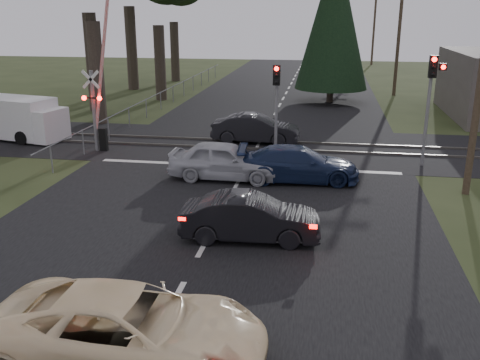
% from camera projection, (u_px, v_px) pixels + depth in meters
% --- Properties ---
extents(ground, '(120.00, 120.00, 0.00)m').
position_uv_depth(ground, '(204.00, 246.00, 15.34)').
color(ground, '#293317').
rests_on(ground, ground).
extents(road, '(14.00, 100.00, 0.01)m').
position_uv_depth(road, '(252.00, 156.00, 24.74)').
color(road, black).
rests_on(road, ground).
extents(rail_corridor, '(120.00, 8.00, 0.01)m').
position_uv_depth(rail_corridor, '(258.00, 146.00, 26.62)').
color(rail_corridor, black).
rests_on(rail_corridor, ground).
extents(stop_line, '(13.00, 0.35, 0.00)m').
position_uv_depth(stop_line, '(246.00, 166.00, 23.05)').
color(stop_line, silver).
rests_on(stop_line, ground).
extents(rail_near, '(120.00, 0.12, 0.10)m').
position_uv_depth(rail_near, '(256.00, 149.00, 25.86)').
color(rail_near, '#59544C').
rests_on(rail_near, ground).
extents(rail_far, '(120.00, 0.12, 0.10)m').
position_uv_depth(rail_far, '(260.00, 141.00, 27.36)').
color(rail_far, '#59544C').
rests_on(rail_far, ground).
extents(crossing_signal, '(1.62, 0.38, 6.96)m').
position_uv_depth(crossing_signal, '(98.00, 108.00, 25.03)').
color(crossing_signal, slate).
rests_on(crossing_signal, ground).
extents(traffic_signal_right, '(0.68, 0.48, 4.70)m').
position_uv_depth(traffic_signal_right, '(432.00, 90.00, 22.09)').
color(traffic_signal_right, slate).
rests_on(traffic_signal_right, ground).
extents(traffic_signal_center, '(0.32, 0.48, 4.10)m').
position_uv_depth(traffic_signal_center, '(276.00, 94.00, 24.37)').
color(traffic_signal_center, slate).
rests_on(traffic_signal_center, ground).
extents(utility_pole_mid, '(1.80, 0.26, 9.00)m').
position_uv_depth(utility_pole_mid, '(399.00, 34.00, 40.81)').
color(utility_pole_mid, '#4C3D2D').
rests_on(utility_pole_mid, ground).
extents(utility_pole_far, '(1.80, 0.26, 9.00)m').
position_uv_depth(utility_pole_far, '(374.00, 25.00, 64.32)').
color(utility_pole_far, '#4C3D2D').
rests_on(utility_pole_far, ground).
extents(conifer_tree, '(5.20, 5.20, 11.00)m').
position_uv_depth(conifer_tree, '(334.00, 17.00, 37.43)').
color(conifer_tree, '#473D33').
rests_on(conifer_tree, ground).
extents(fence_left, '(0.10, 36.00, 1.20)m').
position_uv_depth(fence_left, '(167.00, 106.00, 37.69)').
color(fence_left, slate).
rests_on(fence_left, ground).
extents(cream_coupe, '(5.30, 2.46, 1.47)m').
position_uv_depth(cream_coupe, '(128.00, 329.00, 10.03)').
color(cream_coupe, '#FFE6B6').
rests_on(cream_coupe, ground).
extents(dark_hatchback, '(4.13, 1.64, 1.34)m').
position_uv_depth(dark_hatchback, '(250.00, 218.00, 15.58)').
color(dark_hatchback, black).
rests_on(dark_hatchback, ground).
extents(silver_car, '(4.45, 1.84, 1.51)m').
position_uv_depth(silver_car, '(225.00, 161.00, 21.19)').
color(silver_car, '#AFB0B7').
rests_on(silver_car, ground).
extents(blue_sedan, '(4.87, 2.29, 1.37)m').
position_uv_depth(blue_sedan, '(298.00, 164.00, 20.96)').
color(blue_sedan, '#162344').
rests_on(blue_sedan, ground).
extents(dark_car_far, '(4.40, 1.62, 1.44)m').
position_uv_depth(dark_car_far, '(256.00, 129.00, 27.01)').
color(dark_car_far, black).
rests_on(dark_car_far, ground).
extents(white_van, '(5.82, 3.13, 2.16)m').
position_uv_depth(white_van, '(16.00, 118.00, 27.70)').
color(white_van, white).
rests_on(white_van, ground).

